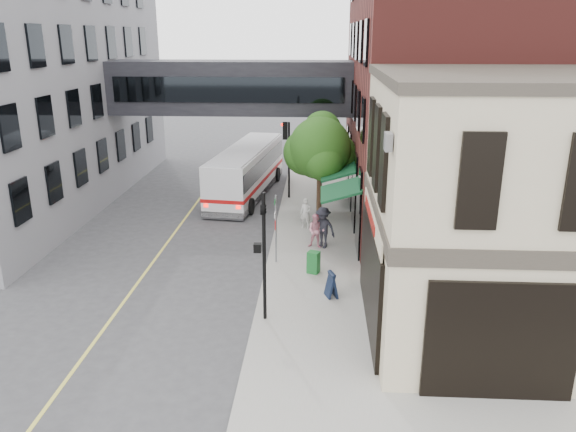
# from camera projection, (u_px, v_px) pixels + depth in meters

# --- Properties ---
(ground) EXTENTS (120.00, 120.00, 0.00)m
(ground) POSITION_uv_depth(u_px,v_px,m) (246.00, 353.00, 17.53)
(ground) COLOR #38383A
(ground) RESTS_ON ground
(sidewalk_main) EXTENTS (4.00, 60.00, 0.15)m
(sidewalk_main) POSITION_uv_depth(u_px,v_px,m) (315.00, 214.00, 30.68)
(sidewalk_main) COLOR gray
(sidewalk_main) RESTS_ON ground
(corner_building) EXTENTS (10.19, 8.12, 8.45)m
(corner_building) POSITION_uv_depth(u_px,v_px,m) (535.00, 210.00, 17.64)
(corner_building) COLOR #C5B997
(corner_building) RESTS_ON ground
(brick_building) EXTENTS (13.76, 18.00, 14.00)m
(brick_building) POSITION_uv_depth(u_px,v_px,m) (471.00, 84.00, 29.05)
(brick_building) COLOR #571F1B
(brick_building) RESTS_ON ground
(skyway_bridge) EXTENTS (14.00, 3.18, 3.00)m
(skyway_bridge) POSITION_uv_depth(u_px,v_px,m) (232.00, 87.00, 32.75)
(skyway_bridge) COLOR black
(skyway_bridge) RESTS_ON ground
(traffic_signal_near) EXTENTS (0.44, 0.22, 4.60)m
(traffic_signal_near) POSITION_uv_depth(u_px,v_px,m) (263.00, 241.00, 18.48)
(traffic_signal_near) COLOR black
(traffic_signal_near) RESTS_ON sidewalk_main
(traffic_signal_far) EXTENTS (0.53, 0.28, 4.50)m
(traffic_signal_far) POSITION_uv_depth(u_px,v_px,m) (287.00, 145.00, 32.61)
(traffic_signal_far) COLOR black
(traffic_signal_far) RESTS_ON sidewalk_main
(street_sign_pole) EXTENTS (0.08, 0.75, 3.00)m
(street_sign_pole) POSITION_uv_depth(u_px,v_px,m) (276.00, 223.00, 23.55)
(street_sign_pole) COLOR gray
(street_sign_pole) RESTS_ON sidewalk_main
(street_tree) EXTENTS (3.80, 3.20, 5.60)m
(street_tree) POSITION_uv_depth(u_px,v_px,m) (320.00, 148.00, 28.74)
(street_tree) COLOR #382619
(street_tree) RESTS_ON sidewalk_main
(lane_marking) EXTENTS (0.12, 40.00, 0.01)m
(lane_marking) POSITION_uv_depth(u_px,v_px,m) (170.00, 238.00, 27.29)
(lane_marking) COLOR #D8CC4C
(lane_marking) RESTS_ON ground
(bus) EXTENTS (3.68, 10.94, 2.89)m
(bus) POSITION_uv_depth(u_px,v_px,m) (247.00, 169.00, 34.27)
(bus) COLOR silver
(bus) RESTS_ON ground
(pedestrian_a) EXTENTS (0.60, 0.44, 1.54)m
(pedestrian_a) POSITION_uv_depth(u_px,v_px,m) (306.00, 213.00, 28.11)
(pedestrian_a) COLOR beige
(pedestrian_a) RESTS_ON sidewalk_main
(pedestrian_b) EXTENTS (0.87, 0.73, 1.60)m
(pedestrian_b) POSITION_uv_depth(u_px,v_px,m) (316.00, 231.00, 25.52)
(pedestrian_b) COLOR pink
(pedestrian_b) RESTS_ON sidewalk_main
(pedestrian_c) EXTENTS (1.43, 1.24, 1.92)m
(pedestrian_c) POSITION_uv_depth(u_px,v_px,m) (323.00, 228.00, 25.46)
(pedestrian_c) COLOR black
(pedestrian_c) RESTS_ON sidewalk_main
(newspaper_box) EXTENTS (0.57, 0.55, 0.91)m
(newspaper_box) POSITION_uv_depth(u_px,v_px,m) (314.00, 262.00, 22.91)
(newspaper_box) COLOR #166326
(newspaper_box) RESTS_ON sidewalk_main
(sandwich_board) EXTENTS (0.51, 0.63, 0.97)m
(sandwich_board) POSITION_uv_depth(u_px,v_px,m) (331.00, 285.00, 20.80)
(sandwich_board) COLOR #101B32
(sandwich_board) RESTS_ON sidewalk_main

